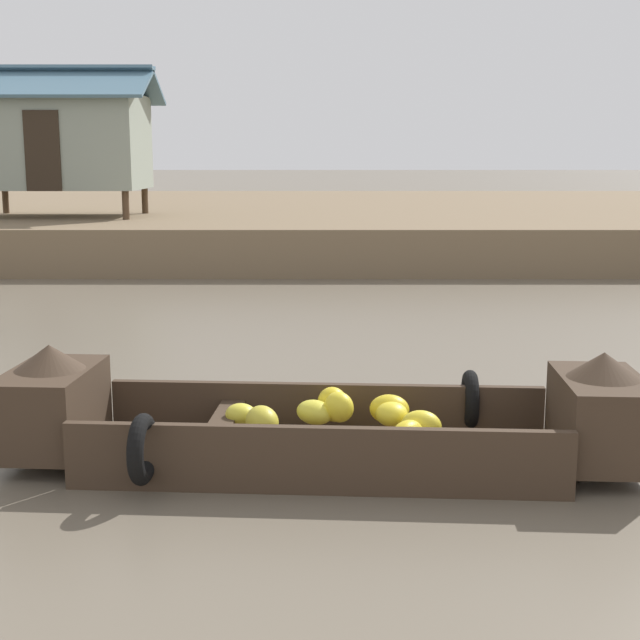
% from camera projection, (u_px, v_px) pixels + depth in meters
% --- Properties ---
extents(ground_plane, '(300.00, 300.00, 0.00)m').
position_uv_depth(ground_plane, '(278.00, 349.00, 11.20)').
color(ground_plane, '#665B4C').
extents(riverbank_strip, '(160.00, 20.00, 0.98)m').
position_uv_depth(riverbank_strip, '(303.00, 219.00, 27.34)').
color(riverbank_strip, '#756047').
rests_on(riverbank_strip, ground).
extents(banana_boat, '(5.03, 1.83, 0.95)m').
position_uv_depth(banana_boat, '(323.00, 424.00, 6.94)').
color(banana_boat, '#3D2D21').
rests_on(banana_boat, ground).
extents(stilt_house_mid_left, '(4.67, 3.15, 3.56)m').
position_uv_depth(stilt_house_mid_left, '(59.00, 139.00, 21.06)').
color(stilt_house_mid_left, '#4C3826').
rests_on(stilt_house_mid_left, riverbank_strip).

